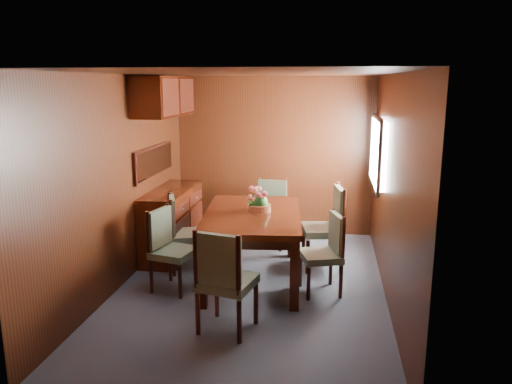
% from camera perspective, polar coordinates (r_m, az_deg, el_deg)
% --- Properties ---
extents(ground, '(4.50, 4.50, 0.00)m').
position_cam_1_polar(ground, '(5.83, -0.52, -10.86)').
color(ground, '#3F4656').
rests_on(ground, ground).
extents(room_shell, '(3.06, 4.52, 2.41)m').
position_cam_1_polar(room_shell, '(5.74, -1.06, 5.66)').
color(room_shell, black).
rests_on(room_shell, ground).
extents(sideboard, '(0.48, 1.40, 0.90)m').
position_cam_1_polar(sideboard, '(6.89, -9.54, -3.38)').
color(sideboard, black).
rests_on(sideboard, ground).
extents(dining_table, '(1.27, 1.86, 0.82)m').
position_cam_1_polar(dining_table, '(5.84, -0.41, -3.46)').
color(dining_table, black).
rests_on(dining_table, ground).
extents(chair_left_near, '(0.52, 0.54, 0.94)m').
position_cam_1_polar(chair_left_near, '(5.72, -9.99, -5.94)').
color(chair_left_near, black).
rests_on(chair_left_near, ground).
extents(chair_left_far, '(0.56, 0.58, 0.96)m').
position_cam_1_polar(chair_left_far, '(6.25, -8.51, -4.20)').
color(chair_left_far, black).
rests_on(chair_left_far, ground).
extents(chair_right_near, '(0.53, 0.54, 0.92)m').
position_cam_1_polar(chair_right_near, '(5.60, 8.11, -6.41)').
color(chair_right_near, black).
rests_on(chair_right_near, ground).
extents(chair_right_far, '(0.56, 0.58, 1.06)m').
position_cam_1_polar(chair_right_far, '(6.32, 8.35, -3.47)').
color(chair_right_far, black).
rests_on(chair_right_far, ground).
extents(chair_head, '(0.58, 0.56, 1.02)m').
position_cam_1_polar(chair_head, '(4.66, -3.75, -9.56)').
color(chair_head, black).
rests_on(chair_head, ground).
extents(chair_foot, '(0.49, 0.48, 0.96)m').
position_cam_1_polar(chair_foot, '(7.14, 1.69, -1.96)').
color(chair_foot, black).
rests_on(chair_foot, ground).
extents(flower_centerpiece, '(0.29, 0.29, 0.29)m').
position_cam_1_polar(flower_centerpiece, '(5.83, 0.37, -0.88)').
color(flower_centerpiece, '#A75733').
rests_on(flower_centerpiece, dining_table).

